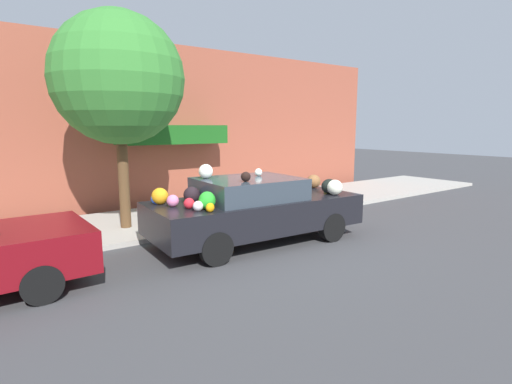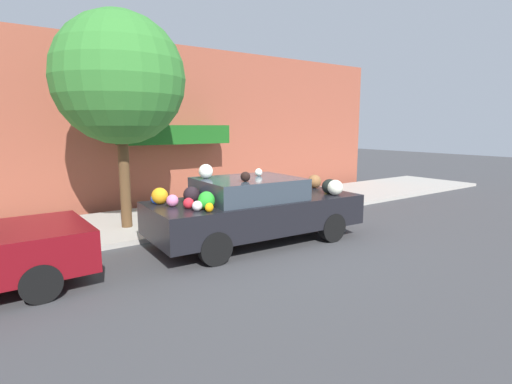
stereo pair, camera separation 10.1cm
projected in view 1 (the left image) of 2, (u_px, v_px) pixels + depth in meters
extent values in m
plane|color=#424244|center=(252.00, 240.00, 8.57)|extent=(60.00, 60.00, 0.00)
cube|color=#B2ADA3|center=(193.00, 215.00, 10.70)|extent=(24.00, 3.20, 0.10)
cube|color=#9E4C38|center=(157.00, 126.00, 12.11)|extent=(18.00, 0.30, 4.85)
cube|color=#195919|center=(173.00, 135.00, 11.81)|extent=(3.25, 0.90, 0.55)
cylinder|color=brown|center=(124.00, 177.00, 9.08)|extent=(0.24, 0.24, 2.34)
sphere|color=#388433|center=(118.00, 79.00, 8.73)|extent=(2.89, 2.89, 2.89)
cylinder|color=gold|center=(253.00, 204.00, 10.57)|extent=(0.20, 0.20, 0.55)
sphere|color=gold|center=(253.00, 192.00, 10.52)|extent=(0.18, 0.18, 0.18)
cube|color=black|center=(256.00, 213.00, 8.35)|extent=(4.54, 2.09, 0.63)
cube|color=#333D47|center=(249.00, 189.00, 8.17)|extent=(2.09, 1.72, 0.43)
cylinder|color=black|center=(284.00, 213.00, 9.83)|extent=(0.62, 0.22, 0.61)
cylinder|color=black|center=(332.00, 227.00, 8.44)|extent=(0.62, 0.22, 0.61)
cylinder|color=black|center=(179.00, 228.00, 8.36)|extent=(0.62, 0.22, 0.61)
cylinder|color=black|center=(216.00, 248.00, 6.97)|extent=(0.62, 0.22, 0.61)
ellipsoid|color=black|center=(329.00, 186.00, 8.81)|extent=(0.43, 0.44, 0.33)
sphere|color=red|center=(189.00, 203.00, 7.21)|extent=(0.25, 0.25, 0.20)
sphere|color=white|center=(206.00, 171.00, 8.08)|extent=(0.41, 0.41, 0.29)
sphere|color=yellow|center=(327.00, 188.00, 9.22)|extent=(0.18, 0.18, 0.14)
ellipsoid|color=white|center=(305.00, 188.00, 9.08)|extent=(0.33, 0.35, 0.16)
sphere|color=#FCA21A|center=(160.00, 196.00, 7.62)|extent=(0.45, 0.45, 0.32)
sphere|color=white|center=(259.00, 172.00, 8.51)|extent=(0.17, 0.17, 0.16)
sphere|color=pink|center=(173.00, 201.00, 7.40)|extent=(0.30, 0.30, 0.22)
ellipsoid|color=green|center=(207.00, 201.00, 7.14)|extent=(0.41, 0.40, 0.33)
sphere|color=white|center=(335.00, 187.00, 8.65)|extent=(0.47, 0.47, 0.33)
ellipsoid|color=#FDA30D|center=(210.00, 208.00, 6.93)|extent=(0.20, 0.17, 0.16)
sphere|color=black|center=(246.00, 177.00, 7.62)|extent=(0.25, 0.25, 0.19)
ellipsoid|color=white|center=(198.00, 206.00, 7.01)|extent=(0.20, 0.19, 0.18)
sphere|color=#8F5F35|center=(314.00, 181.00, 9.64)|extent=(0.46, 0.46, 0.33)
ellipsoid|color=pink|center=(335.00, 188.00, 8.80)|extent=(0.37, 0.28, 0.28)
ellipsoid|color=purple|center=(332.00, 188.00, 9.00)|extent=(0.28, 0.25, 0.20)
sphere|color=yellow|center=(301.00, 187.00, 9.17)|extent=(0.23, 0.23, 0.21)
sphere|color=black|center=(192.00, 195.00, 7.74)|extent=(0.45, 0.45, 0.32)
sphere|color=purple|center=(300.00, 185.00, 9.00)|extent=(0.48, 0.48, 0.34)
ellipsoid|color=blue|center=(157.00, 199.00, 7.62)|extent=(0.28, 0.27, 0.22)
ellipsoid|color=orange|center=(205.00, 203.00, 7.19)|extent=(0.34, 0.34, 0.23)
cylinder|color=black|center=(25.00, 254.00, 6.76)|extent=(0.56, 0.19, 0.56)
cylinder|color=black|center=(42.00, 284.00, 5.47)|extent=(0.56, 0.19, 0.56)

